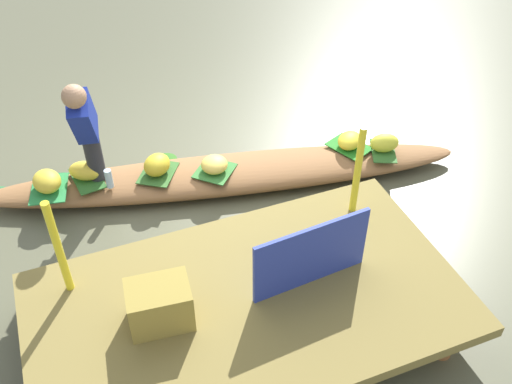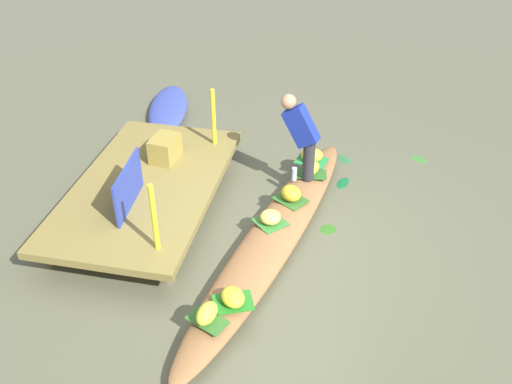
# 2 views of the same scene
# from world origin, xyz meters

# --- Properties ---
(canal_water) EXTENTS (40.00, 40.00, 0.00)m
(canal_water) POSITION_xyz_m (0.00, 0.00, 0.00)
(canal_water) COLOR #585942
(canal_water) RESTS_ON ground
(dock_platform) EXTENTS (3.20, 1.80, 0.38)m
(dock_platform) POSITION_xyz_m (0.44, 1.77, 0.32)
(dock_platform) COLOR olive
(dock_platform) RESTS_ON ground
(vendor_boat) EXTENTS (4.79, 1.61, 0.24)m
(vendor_boat) POSITION_xyz_m (0.00, 0.00, 0.12)
(vendor_boat) COLOR #8D5F38
(vendor_boat) RESTS_ON ground
(moored_boat) EXTENTS (1.92, 1.05, 0.20)m
(moored_boat) POSITION_xyz_m (3.11, 2.41, 0.10)
(moored_boat) COLOR #3847A2
(moored_boat) RESTS_ON ground
(leaf_mat_0) EXTENTS (0.48, 0.50, 0.01)m
(leaf_mat_0) POSITION_xyz_m (0.65, -0.11, 0.25)
(leaf_mat_0) COLOR #306226
(leaf_mat_0) RESTS_ON vendor_boat
(banana_bunch_0) EXTENTS (0.37, 0.37, 0.20)m
(banana_bunch_0) POSITION_xyz_m (0.65, -0.11, 0.35)
(banana_bunch_0) COLOR gold
(banana_bunch_0) RESTS_ON vendor_boat
(leaf_mat_1) EXTENTS (0.49, 0.49, 0.01)m
(leaf_mat_1) POSITION_xyz_m (0.13, 0.06, 0.25)
(leaf_mat_1) COLOR #337430
(leaf_mat_1) RESTS_ON vendor_boat
(banana_bunch_1) EXTENTS (0.34, 0.34, 0.15)m
(banana_bunch_1) POSITION_xyz_m (0.13, 0.06, 0.32)
(banana_bunch_1) COLOR #F9D356
(banana_bunch_1) RESTS_ON vendor_boat
(leaf_mat_2) EXTENTS (0.31, 0.47, 0.01)m
(leaf_mat_2) POSITION_xyz_m (1.30, -0.28, 0.25)
(leaf_mat_2) COLOR #2A5F25
(leaf_mat_2) RESTS_ON vendor_boat
(banana_bunch_2) EXTENTS (0.37, 0.32, 0.18)m
(banana_bunch_2) POSITION_xyz_m (1.30, -0.28, 0.34)
(banana_bunch_2) COLOR gold
(banana_bunch_2) RESTS_ON vendor_boat
(leaf_mat_3) EXTENTS (0.44, 0.49, 0.01)m
(leaf_mat_3) POSITION_xyz_m (-1.28, 0.18, 0.25)
(leaf_mat_3) COLOR #237721
(leaf_mat_3) RESTS_ON vendor_boat
(banana_bunch_3) EXTENTS (0.37, 0.36, 0.15)m
(banana_bunch_3) POSITION_xyz_m (-1.28, 0.18, 0.32)
(banana_bunch_3) COLOR yellow
(banana_bunch_3) RESTS_ON vendor_boat
(leaf_mat_4) EXTENTS (0.41, 0.49, 0.01)m
(leaf_mat_4) POSITION_xyz_m (1.66, -0.25, 0.25)
(leaf_mat_4) COLOR #298441
(leaf_mat_4) RESTS_ON vendor_boat
(banana_bunch_4) EXTENTS (0.30, 0.35, 0.19)m
(banana_bunch_4) POSITION_xyz_m (1.66, -0.25, 0.34)
(banana_bunch_4) COLOR gold
(banana_bunch_4) RESTS_ON vendor_boat
(leaf_mat_5) EXTENTS (0.38, 0.47, 0.01)m
(leaf_mat_5) POSITION_xyz_m (-1.57, 0.37, 0.25)
(leaf_mat_5) COLOR #316428
(leaf_mat_5) RESTS_ON vendor_boat
(banana_bunch_5) EXTENTS (0.33, 0.25, 0.20)m
(banana_bunch_5) POSITION_xyz_m (-1.57, 0.37, 0.35)
(banana_bunch_5) COLOR yellow
(banana_bunch_5) RESTS_ON vendor_boat
(vendor_person) EXTENTS (0.28, 0.54, 1.18)m
(vendor_person) POSITION_xyz_m (1.22, -0.14, 0.92)
(vendor_person) COLOR #28282D
(vendor_person) RESTS_ON vendor_boat
(water_bottle) EXTENTS (0.07, 0.07, 0.19)m
(water_bottle) POSITION_xyz_m (1.12, -0.08, 0.34)
(water_bottle) COLOR silver
(water_bottle) RESTS_ON vendor_boat
(market_banner) EXTENTS (0.94, 0.10, 0.56)m
(market_banner) POSITION_xyz_m (-0.06, 1.77, 0.66)
(market_banner) COLOR #2B3C9E
(market_banner) RESTS_ON dock_platform
(railing_post_west) EXTENTS (0.06, 0.06, 0.85)m
(railing_post_west) POSITION_xyz_m (-0.76, 1.17, 0.80)
(railing_post_west) COLOR yellow
(railing_post_west) RESTS_ON dock_platform
(railing_post_east) EXTENTS (0.06, 0.06, 0.85)m
(railing_post_east) POSITION_xyz_m (1.64, 1.17, 0.80)
(railing_post_east) COLOR yellow
(railing_post_east) RESTS_ON dock_platform
(produce_crate) EXTENTS (0.47, 0.37, 0.34)m
(produce_crate) POSITION_xyz_m (1.07, 1.71, 0.55)
(produce_crate) COLOR olive
(produce_crate) RESTS_ON dock_platform
(drifting_plant_0) EXTENTS (0.32, 0.29, 0.01)m
(drifting_plant_0) POSITION_xyz_m (2.20, -0.70, 0.00)
(drifting_plant_0) COLOR #2D6C3B
(drifting_plant_0) RESTS_ON ground
(drifting_plant_1) EXTENTS (0.30, 0.31, 0.01)m
(drifting_plant_1) POSITION_xyz_m (2.44, -1.80, 0.00)
(drifting_plant_1) COLOR #387731
(drifting_plant_1) RESTS_ON ground
(drifting_plant_2) EXTENTS (0.29, 0.29, 0.01)m
(drifting_plant_2) POSITION_xyz_m (0.45, -0.64, 0.00)
(drifting_plant_2) COLOR #2E691E
(drifting_plant_2) RESTS_ON ground
(drifting_plant_3) EXTENTS (0.34, 0.23, 0.01)m
(drifting_plant_3) POSITION_xyz_m (1.55, -0.73, 0.00)
(drifting_plant_3) COLOR #135F30
(drifting_plant_3) RESTS_ON ground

